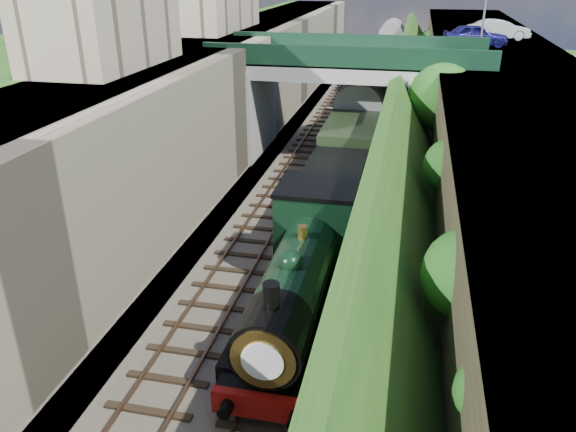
{
  "coord_description": "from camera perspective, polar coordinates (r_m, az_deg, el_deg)",
  "views": [
    {
      "loc": [
        4.2,
        -9.86,
        11.27
      ],
      "look_at": [
        0.0,
        9.24,
        2.47
      ],
      "focal_mm": 35.0,
      "sensor_mm": 36.0,
      "label": 1
    }
  ],
  "objects": [
    {
      "name": "coach_middle",
      "position": [
        55.22,
        9.42,
        14.31
      ],
      "size": [
        2.9,
        18.0,
        3.7
      ],
      "color": "black",
      "rests_on": "trackbed"
    },
    {
      "name": "tender",
      "position": [
        25.09,
        4.58,
        1.53
      ],
      "size": [
        2.7,
        6.0,
        3.05
      ],
      "color": "black",
      "rests_on": "trackbed"
    },
    {
      "name": "locomotive",
      "position": [
        18.45,
        1.32,
        -6.32
      ],
      "size": [
        3.1,
        10.22,
        3.83
      ],
      "color": "black",
      "rests_on": "trackbed"
    },
    {
      "name": "track_left",
      "position": [
        32.43,
        0.64,
        4.36
      ],
      "size": [
        2.5,
        90.0,
        0.2
      ],
      "color": "black",
      "rests_on": "trackbed"
    },
    {
      "name": "car_blue",
      "position": [
        40.81,
        18.49,
        17.01
      ],
      "size": [
        4.4,
        2.37,
        1.42
      ],
      "primitive_type": "imported",
      "rotation": [
        0.0,
        0.0,
        1.74
      ],
      "color": "navy",
      "rests_on": "street_plateau_right"
    },
    {
      "name": "street_plateau_left",
      "position": [
        33.56,
        -11.31,
        10.39
      ],
      "size": [
        6.0,
        90.0,
        7.0
      ],
      "primitive_type": "cube",
      "color": "#262628",
      "rests_on": "ground"
    },
    {
      "name": "street_plateau_right",
      "position": [
        31.4,
        21.86,
        7.46
      ],
      "size": [
        8.0,
        90.0,
        6.25
      ],
      "primitive_type": "cube",
      "color": "#262628",
      "rests_on": "ground"
    },
    {
      "name": "trackbed",
      "position": [
        32.15,
        4.14,
        3.84
      ],
      "size": [
        10.0,
        90.0,
        0.2
      ],
      "primitive_type": "cube",
      "color": "#473F38",
      "rests_on": "ground"
    },
    {
      "name": "coach_rear",
      "position": [
        73.81,
        10.43,
        16.69
      ],
      "size": [
        2.9,
        18.0,
        3.7
      ],
      "color": "black",
      "rests_on": "trackbed"
    },
    {
      "name": "track_right",
      "position": [
        31.97,
        6.27,
        3.91
      ],
      "size": [
        2.5,
        90.0,
        0.2
      ],
      "color": "black",
      "rests_on": "trackbed"
    },
    {
      "name": "tree",
      "position": [
        31.73,
        15.53,
        11.32
      ],
      "size": [
        3.6,
        3.8,
        6.6
      ],
      "color": "black",
      "rests_on": "ground"
    },
    {
      "name": "car_silver",
      "position": [
        45.08,
        20.63,
        17.29
      ],
      "size": [
        4.52,
        2.7,
        1.41
      ],
      "primitive_type": "imported",
      "rotation": [
        0.0,
        0.0,
        1.87
      ],
      "color": "#ABAAAF",
      "rests_on": "street_plateau_right"
    },
    {
      "name": "building_near",
      "position": [
        27.61,
        -18.37,
        18.38
      ],
      "size": [
        4.0,
        8.0,
        4.0
      ],
      "primitive_type": "cube",
      "color": "gray",
      "rests_on": "street_plateau_left"
    },
    {
      "name": "embankment_slope",
      "position": [
        30.91,
        13.42,
        7.45
      ],
      "size": [
        4.51,
        90.0,
        6.36
      ],
      "color": "#1E4714",
      "rests_on": "ground"
    },
    {
      "name": "coach_front",
      "position": [
        36.87,
        7.45,
        9.55
      ],
      "size": [
        2.9,
        18.0,
        3.7
      ],
      "color": "black",
      "rests_on": "trackbed"
    },
    {
      "name": "road_bridge",
      "position": [
        34.77,
        6.92,
        12.12
      ],
      "size": [
        16.0,
        6.4,
        7.25
      ],
      "color": "gray",
      "rests_on": "ground"
    },
    {
      "name": "retaining_wall",
      "position": [
        32.34,
        -5.51,
        10.22
      ],
      "size": [
        1.0,
        90.0,
        7.0
      ],
      "primitive_type": "cube",
      "color": "#756B56",
      "rests_on": "ground"
    }
  ]
}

